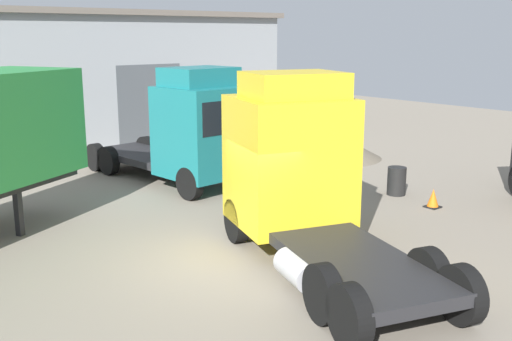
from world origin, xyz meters
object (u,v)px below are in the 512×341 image
Objects in this scene: tractor_unit_teal at (194,132)px; traffic_cone at (433,199)px; oil_drum at (397,181)px; gravel_pile at (332,145)px; tractor_unit_yellow at (298,170)px.

tractor_unit_teal is 12.46× the size of traffic_cone.
oil_drum reaches higher than traffic_cone.
tractor_unit_teal is 7.79× the size of oil_drum.
traffic_cone is at bearing 26.48° from tractor_unit_teal.
tractor_unit_teal is 1.71× the size of gravel_pile.
tractor_unit_yellow is at bearing -140.20° from gravel_pile.
tractor_unit_yellow is 5.75m from traffic_cone.
gravel_pile is 4.55× the size of oil_drum.
oil_drum is at bearing -116.33° from gravel_pile.
oil_drum is at bearing 36.27° from tractor_unit_teal.
traffic_cone is at bearing -70.91° from tractor_unit_yellow.
traffic_cone is at bearing -101.44° from oil_drum.
tractor_unit_teal is (1.47, 6.57, -0.10)m from tractor_unit_yellow.
gravel_pile reaches higher than oil_drum.
tractor_unit_teal is 7.12m from gravel_pile.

